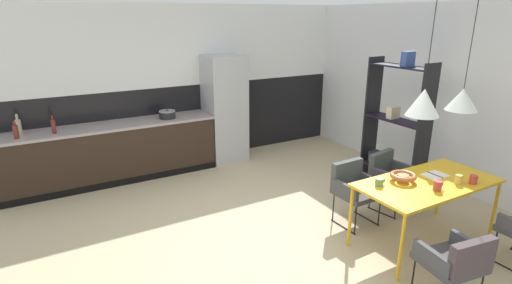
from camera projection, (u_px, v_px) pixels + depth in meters
name	position (u px, v px, depth m)	size (l,w,h in m)	color
ground_plane	(286.00, 246.00, 4.41)	(8.63, 8.63, 0.00)	tan
back_wall_splashback_dark	(185.00, 123.00, 6.90)	(6.25, 0.12, 1.33)	black
back_wall_panel_upper	(180.00, 45.00, 6.49)	(6.25, 0.12, 1.33)	white
side_wall_right	(473.00, 102.00, 5.43)	(0.12, 6.64, 2.67)	silver
kitchen_counter	(110.00, 153.00, 6.04)	(3.28, 0.63, 0.90)	#2F2118
refrigerator_column	(225.00, 109.00, 6.81)	(0.65, 0.60, 1.84)	#ADAFB2
dining_table	(427.00, 186.00, 4.25)	(1.59, 0.78, 0.76)	gold
armchair_head_of_table	(389.00, 172.00, 5.14)	(0.56, 0.55, 0.76)	#3F3E41
armchair_corner_seat	(457.00, 259.00, 3.37)	(0.54, 0.53, 0.72)	#3F3E41
armchair_by_stool	(354.00, 184.00, 4.79)	(0.50, 0.49, 0.77)	#3F3E41
fruit_bowl	(403.00, 176.00, 4.23)	(0.28, 0.28, 0.09)	#B2662D
open_book	(435.00, 175.00, 4.39)	(0.26, 0.21, 0.02)	white
mug_glass_clear	(379.00, 182.00, 4.12)	(0.13, 0.08, 0.08)	#5B8456
mug_dark_espresso	(459.00, 179.00, 4.17)	(0.12, 0.07, 0.10)	gold
mug_white_ceramic	(438.00, 186.00, 4.01)	(0.13, 0.08, 0.10)	#B23D33
mug_tall_blue	(474.00, 179.00, 4.17)	(0.12, 0.08, 0.10)	#B23D33
cooking_pot	(167.00, 114.00, 6.28)	(0.27, 0.27, 0.15)	black
bottle_oil_tall	(54.00, 126.00, 5.45)	(0.06, 0.06, 0.26)	maroon
bottle_wine_green	(16.00, 131.00, 5.22)	(0.07, 0.07, 0.24)	maroon
bottle_vinegar_dark	(18.00, 126.00, 5.43)	(0.08, 0.08, 0.28)	tan
open_shelf_unit	(395.00, 121.00, 5.70)	(0.30, 1.00, 2.01)	black
pendant_lamp_over_table_near	(423.00, 102.00, 3.77)	(0.32, 0.32, 1.08)	black
pendant_lamp_over_table_far	(462.00, 100.00, 4.09)	(0.32, 0.32, 1.10)	black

